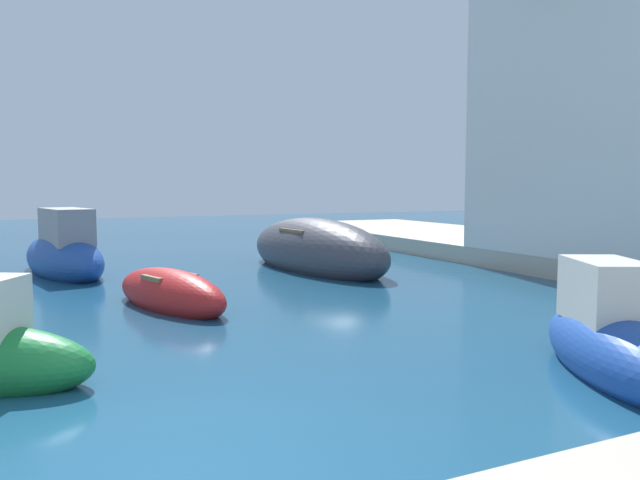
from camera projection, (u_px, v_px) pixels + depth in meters
ground at (171, 462)px, 4.86m from camera, size 80.00×80.00×0.00m
quay_promenade at (599, 373)px, 6.34m from camera, size 44.00×32.00×0.50m
moored_boat_0 at (316, 251)px, 16.14m from camera, size 2.53×6.10×1.74m
moored_boat_1 at (64, 255)px, 15.23m from camera, size 2.32×4.68×1.93m
moored_boat_2 at (170, 293)px, 11.04m from camera, size 1.93×3.44×0.90m
moored_boat_5 at (612, 341)px, 7.13m from camera, size 2.32×3.20×1.51m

